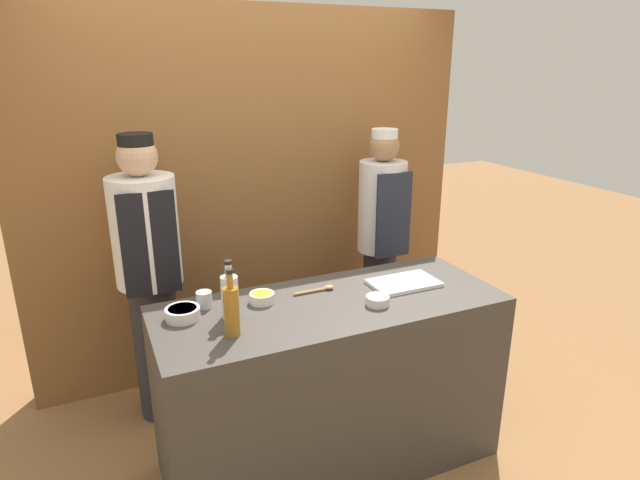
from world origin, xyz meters
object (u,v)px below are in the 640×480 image
sauce_bowl_white (378,300)px  wooden_spoon (318,290)px  sauce_bowl_purple (183,313)px  cutting_board (404,283)px  bottle_clear (230,295)px  chef_left (150,273)px  sauce_bowl_yellow (262,297)px  chef_right (381,240)px  bottle_amber (232,310)px  cup_steel (204,300)px

sauce_bowl_white → wooden_spoon: bearing=127.1°
sauce_bowl_purple → wooden_spoon: 0.69m
cutting_board → sauce_bowl_white: bearing=-148.1°
bottle_clear → chef_left: (-0.27, 0.77, -0.13)m
sauce_bowl_yellow → chef_right: 1.26m
wooden_spoon → chef_left: 1.01m
chef_right → chef_left: bearing=-180.0°
sauce_bowl_purple → sauce_bowl_white: (0.89, -0.24, -0.01)m
sauce_bowl_white → sauce_bowl_yellow: bearing=153.1°
bottle_amber → bottle_clear: bearing=77.4°
cup_steel → sauce_bowl_yellow: bearing=-13.0°
cup_steel → wooden_spoon: (0.57, -0.06, -0.03)m
chef_left → chef_right: bearing=0.0°
bottle_clear → bottle_amber: 0.17m
chef_left → bottle_amber: bearing=-76.3°
sauce_bowl_yellow → cup_steel: bearing=167.0°
sauce_bowl_white → chef_right: (0.57, 0.93, -0.06)m
cutting_board → bottle_amber: bearing=-170.6°
bottle_clear → cup_steel: 0.19m
bottle_clear → cup_steel: (-0.09, 0.15, -0.07)m
sauce_bowl_purple → bottle_amber: bottle_amber is taller
bottle_clear → sauce_bowl_yellow: bearing=27.0°
cutting_board → chef_right: (0.32, 0.77, -0.04)m
bottle_amber → cup_steel: (-0.05, 0.32, -0.08)m
cutting_board → bottle_clear: (-0.93, 0.01, 0.10)m
sauce_bowl_yellow → chef_right: (1.07, 0.67, -0.06)m
cup_steel → wooden_spoon: size_ratio=0.36×
bottle_clear → chef_right: chef_right is taller
wooden_spoon → chef_right: (0.76, 0.67, -0.04)m
cutting_board → cup_steel: (-1.02, 0.16, 0.03)m
bottle_clear → chef_right: 1.47m
bottle_clear → chef_left: size_ratio=0.16×
sauce_bowl_yellow → chef_right: size_ratio=0.07×
sauce_bowl_yellow → bottle_clear: 0.22m
sauce_bowl_purple → cutting_board: 1.14m
sauce_bowl_white → bottle_clear: 0.71m
sauce_bowl_white → bottle_amber: 0.73m
sauce_bowl_yellow → sauce_bowl_purple: (-0.39, -0.02, 0.00)m
bottle_clear → sauce_bowl_white: bearing=-13.4°
sauce_bowl_white → chef_right: chef_right is taller
bottle_amber → cup_steel: 0.34m
cutting_board → wooden_spoon: size_ratio=1.61×
bottle_clear → chef_left: bearing=109.1°
sauce_bowl_yellow → wooden_spoon: sauce_bowl_yellow is taller
sauce_bowl_yellow → cutting_board: size_ratio=0.34×
cutting_board → wooden_spoon: (-0.45, 0.11, 0.00)m
sauce_bowl_yellow → bottle_clear: size_ratio=0.44×
sauce_bowl_yellow → bottle_amber: 0.35m
cup_steel → wooden_spoon: bearing=-5.6°
sauce_bowl_white → wooden_spoon: size_ratio=0.51×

